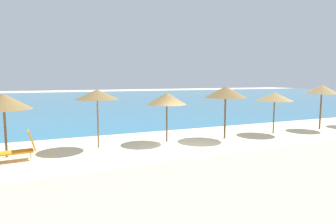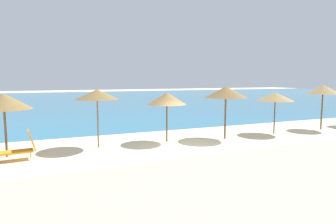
% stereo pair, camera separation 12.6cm
% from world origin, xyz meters
% --- Properties ---
extents(ground_plane, '(160.00, 160.00, 0.00)m').
position_xyz_m(ground_plane, '(0.00, 0.00, 0.00)').
color(ground_plane, beige).
extents(sea_water, '(160.00, 61.94, 0.01)m').
position_xyz_m(sea_water, '(0.00, 36.21, 0.00)').
color(sea_water, teal).
rests_on(sea_water, ground_plane).
extents(beach_umbrella_3, '(2.23, 2.23, 2.69)m').
position_xyz_m(beach_umbrella_3, '(-7.74, 2.10, 2.35)').
color(beach_umbrella_3, brown).
rests_on(beach_umbrella_3, ground_plane).
extents(beach_umbrella_4, '(2.05, 2.05, 2.80)m').
position_xyz_m(beach_umbrella_4, '(-3.88, 2.31, 2.55)').
color(beach_umbrella_4, brown).
rests_on(beach_umbrella_4, ground_plane).
extents(beach_umbrella_5, '(2.06, 2.06, 2.59)m').
position_xyz_m(beach_umbrella_5, '(-0.35, 2.20, 2.27)').
color(beach_umbrella_5, brown).
rests_on(beach_umbrella_5, ground_plane).
extents(beach_umbrella_6, '(2.31, 2.31, 2.89)m').
position_xyz_m(beach_umbrella_6, '(2.93, 1.67, 2.57)').
color(beach_umbrella_6, brown).
rests_on(beach_umbrella_6, ground_plane).
extents(beach_umbrella_7, '(2.17, 2.17, 2.49)m').
position_xyz_m(beach_umbrella_7, '(6.50, 1.74, 2.23)').
color(beach_umbrella_7, brown).
rests_on(beach_umbrella_7, ground_plane).
extents(beach_umbrella_8, '(2.05, 2.05, 2.92)m').
position_xyz_m(beach_umbrella_8, '(10.44, 1.70, 2.61)').
color(beach_umbrella_8, brown).
rests_on(beach_umbrella_8, ground_plane).
extents(lounge_chair_0, '(1.60, 0.76, 1.21)m').
position_xyz_m(lounge_chair_0, '(-7.19, 1.34, 0.50)').
color(lounge_chair_0, orange).
rests_on(lounge_chair_0, ground_plane).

